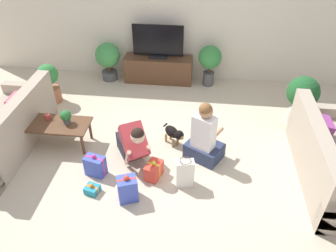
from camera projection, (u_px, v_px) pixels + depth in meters
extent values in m
plane|color=beige|center=(161.00, 154.00, 5.11)|extent=(16.00, 16.00, 0.00)
cube|color=beige|center=(178.00, 16.00, 6.44)|extent=(8.40, 0.06, 2.60)
cube|color=tan|center=(5.00, 135.00, 5.15)|extent=(0.87, 2.05, 0.42)
cube|color=tan|center=(17.00, 114.00, 4.87)|extent=(0.20, 2.05, 0.42)
cube|color=tan|center=(30.00, 99.00, 5.85)|extent=(0.87, 0.16, 0.60)
cube|color=#E5566B|center=(17.00, 104.00, 5.20)|extent=(0.18, 0.34, 0.32)
cube|color=tan|center=(332.00, 166.00, 4.59)|extent=(0.87, 2.05, 0.42)
cube|color=tan|center=(316.00, 141.00, 4.37)|extent=(0.20, 2.05, 0.42)
cube|color=tan|center=(317.00, 121.00, 5.29)|extent=(0.87, 0.16, 0.60)
cube|color=#9E4293|center=(324.00, 130.00, 4.66)|extent=(0.18, 0.34, 0.32)
cube|color=brown|center=(56.00, 124.00, 5.08)|extent=(1.04, 0.50, 0.03)
cylinder|color=brown|center=(26.00, 140.00, 5.09)|extent=(0.04, 0.04, 0.37)
cylinder|color=brown|center=(83.00, 144.00, 5.00)|extent=(0.04, 0.04, 0.37)
cylinder|color=brown|center=(36.00, 126.00, 5.40)|extent=(0.04, 0.04, 0.37)
cylinder|color=brown|center=(90.00, 129.00, 5.31)|extent=(0.04, 0.04, 0.37)
cube|color=brown|center=(158.00, 69.00, 6.86)|extent=(1.40, 0.42, 0.53)
cube|color=black|center=(158.00, 56.00, 6.69)|extent=(0.36, 0.20, 0.05)
cube|color=black|center=(158.00, 40.00, 6.49)|extent=(1.02, 0.03, 0.63)
cylinder|color=#4C4C51|center=(208.00, 78.00, 6.80)|extent=(0.23, 0.23, 0.28)
cylinder|color=brown|center=(209.00, 69.00, 6.67)|extent=(0.04, 0.04, 0.14)
sphere|color=#337F3D|center=(210.00, 57.00, 6.52)|extent=(0.46, 0.46, 0.46)
cylinder|color=beige|center=(296.00, 116.00, 5.78)|extent=(0.34, 0.34, 0.19)
cylinder|color=brown|center=(299.00, 108.00, 5.67)|extent=(0.06, 0.06, 0.16)
sphere|color=#1E5628|center=(303.00, 92.00, 5.49)|extent=(0.54, 0.54, 0.54)
cylinder|color=#4C4C51|center=(110.00, 75.00, 7.02)|extent=(0.32, 0.32, 0.19)
cylinder|color=brown|center=(109.00, 68.00, 6.92)|extent=(0.06, 0.06, 0.15)
sphere|color=#3D8E47|center=(108.00, 55.00, 6.75)|extent=(0.51, 0.51, 0.51)
cylinder|color=#A36042|center=(52.00, 94.00, 6.27)|extent=(0.33, 0.33, 0.30)
cylinder|color=brown|center=(50.00, 85.00, 6.15)|extent=(0.06, 0.06, 0.11)
sphere|color=#337F3D|center=(48.00, 74.00, 6.02)|extent=(0.38, 0.38, 0.38)
cube|color=#23232D|center=(129.00, 145.00, 5.07)|extent=(0.47, 0.53, 0.28)
cube|color=#AD3338|center=(134.00, 141.00, 4.67)|extent=(0.54, 0.61, 0.48)
sphere|color=beige|center=(138.00, 136.00, 4.40)|extent=(0.20, 0.20, 0.20)
sphere|color=black|center=(138.00, 134.00, 4.38)|extent=(0.18, 0.18, 0.18)
cylinder|color=beige|center=(128.00, 158.00, 4.66)|extent=(0.19, 0.27, 0.42)
cylinder|color=beige|center=(146.00, 152.00, 4.76)|extent=(0.19, 0.27, 0.42)
cube|color=#283351|center=(204.00, 150.00, 4.99)|extent=(0.65, 0.60, 0.24)
cube|color=white|center=(204.00, 132.00, 4.72)|extent=(0.38, 0.33, 0.54)
sphere|color=tan|center=(206.00, 111.00, 4.51)|extent=(0.20, 0.20, 0.20)
sphere|color=brown|center=(206.00, 109.00, 4.49)|extent=(0.19, 0.19, 0.19)
cylinder|color=tan|center=(218.00, 133.00, 4.84)|extent=(0.18, 0.25, 0.06)
cylinder|color=tan|center=(203.00, 127.00, 4.96)|extent=(0.18, 0.25, 0.06)
ellipsoid|color=black|center=(172.00, 132.00, 5.19)|extent=(0.31, 0.31, 0.17)
sphere|color=black|center=(179.00, 135.00, 5.05)|extent=(0.15, 0.15, 0.15)
sphere|color=olive|center=(182.00, 138.00, 5.02)|extent=(0.07, 0.07, 0.07)
cylinder|color=black|center=(165.00, 125.00, 5.28)|extent=(0.09, 0.09, 0.11)
cylinder|color=olive|center=(173.00, 143.00, 5.20)|extent=(0.04, 0.04, 0.14)
cylinder|color=olive|center=(178.00, 141.00, 5.25)|extent=(0.04, 0.04, 0.14)
cylinder|color=olive|center=(166.00, 138.00, 5.32)|extent=(0.04, 0.04, 0.14)
cylinder|color=olive|center=(171.00, 136.00, 5.37)|extent=(0.04, 0.04, 0.14)
cube|color=#3D51BC|center=(128.00, 189.00, 4.29)|extent=(0.31, 0.28, 0.35)
cube|color=red|center=(128.00, 189.00, 4.29)|extent=(0.25, 0.12, 0.36)
sphere|color=red|center=(126.00, 178.00, 4.17)|extent=(0.07, 0.07, 0.07)
cube|color=teal|center=(92.00, 189.00, 4.45)|extent=(0.22, 0.21, 0.10)
cube|color=orange|center=(92.00, 189.00, 4.45)|extent=(0.19, 0.08, 0.10)
sphere|color=orange|center=(91.00, 186.00, 4.40)|extent=(0.06, 0.06, 0.06)
cube|color=red|center=(154.00, 170.00, 4.65)|extent=(0.27, 0.33, 0.23)
cube|color=yellow|center=(154.00, 170.00, 4.65)|extent=(0.19, 0.08, 0.24)
sphere|color=yellow|center=(153.00, 163.00, 4.57)|extent=(0.07, 0.07, 0.07)
cube|color=#3D51BC|center=(95.00, 166.00, 4.67)|extent=(0.32, 0.24, 0.30)
cube|color=#CC3389|center=(95.00, 166.00, 4.67)|extent=(0.28, 0.10, 0.31)
sphere|color=#CC3389|center=(94.00, 157.00, 4.57)|extent=(0.06, 0.06, 0.06)
cube|color=white|center=(185.00, 173.00, 4.47)|extent=(0.26, 0.18, 0.43)
torus|color=#4C3823|center=(185.00, 161.00, 4.33)|extent=(0.18, 0.18, 0.01)
cylinder|color=#B23D38|center=(47.00, 117.00, 5.14)|extent=(0.08, 0.08, 0.09)
torus|color=#B23D38|center=(50.00, 117.00, 5.13)|extent=(0.06, 0.01, 0.06)
cylinder|color=#4C4C51|center=(67.00, 121.00, 5.07)|extent=(0.11, 0.11, 0.07)
sphere|color=#286B33|center=(66.00, 116.00, 5.00)|extent=(0.17, 0.17, 0.17)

